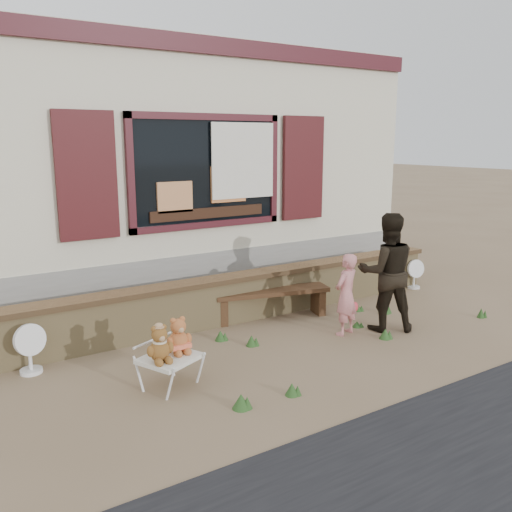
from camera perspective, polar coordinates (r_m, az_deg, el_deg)
ground at (r=7.03m, az=2.68°, el=-8.87°), size 80.00×80.00×0.00m
shopfront at (r=10.55m, az=-11.64°, el=9.09°), size 8.04×5.13×4.00m
brick_wall at (r=7.71m, az=-1.61°, el=-4.26°), size 7.10×0.36×0.67m
bench at (r=7.76m, az=1.63°, el=-4.36°), size 1.72×0.77×0.43m
folding_chair at (r=5.74m, az=-9.07°, el=-10.69°), size 0.70×0.67×0.34m
teddy_bear_left at (r=5.56m, az=-10.14°, el=-8.99°), size 0.36×0.34×0.39m
teddy_bear_right at (r=5.75m, az=-8.20°, el=-8.16°), size 0.36×0.34×0.39m
child at (r=7.17m, az=9.45°, el=-4.01°), size 0.45×0.36×1.09m
adult at (r=7.40m, az=13.60°, el=-1.66°), size 0.97×0.91×1.59m
fan_left at (r=6.49m, az=-22.76°, el=-8.95°), size 0.37×0.24×0.57m
fan_right at (r=9.72m, az=16.32°, el=-1.80°), size 0.33×0.22×0.51m
grass_tufts at (r=6.88m, az=6.30°, el=-8.80°), size 4.51×1.86×0.15m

